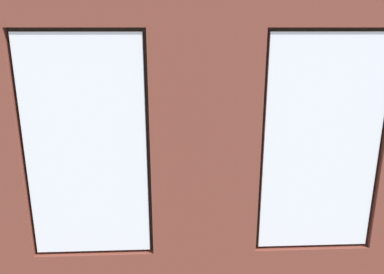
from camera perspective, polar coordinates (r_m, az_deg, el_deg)
The scene contains 18 objects.
ground_plane at distance 6.16m, azimuth -0.07°, elevation -9.91°, with size 7.22×5.84×0.10m, color brown.
brick_wall_with_windows at distance 3.13m, azimuth 2.03°, elevation -0.87°, with size 6.62×0.30×3.50m.
couch_by_window at distance 4.33m, azimuth 1.07°, elevation -16.41°, with size 1.75×0.87×0.80m.
couch_left at distance 6.60m, azimuth 23.34°, elevation -5.87°, with size 0.93×1.85×0.80m.
coffee_table at distance 6.37m, azimuth -0.59°, elevation -4.54°, with size 1.53×0.72×0.46m.
cup_ceramic at distance 6.34m, azimuth -0.59°, elevation -3.68°, with size 0.08×0.08×0.09m, color silver.
candle_jar at distance 6.24m, azimuth 0.50°, elevation -3.97°, with size 0.08×0.08×0.10m, color #B7333D.
table_plant_small at distance 6.22m, azimuth -4.81°, elevation -3.53°, with size 0.13×0.13×0.20m.
remote_gray at distance 6.49m, azimuth 3.10°, elevation -3.53°, with size 0.05×0.17×0.02m, color #59595B.
remote_black at distance 6.43m, azimuth -2.33°, elevation -3.73°, with size 0.05×0.17×0.02m, color black.
media_console at distance 6.51m, azimuth -27.26°, elevation -6.98°, with size 0.94×0.42×0.60m, color black.
papasan_chair at distance 7.35m, azimuth -5.65°, elevation -1.43°, with size 1.11×1.11×0.70m.
potted_plant_by_left_couch at distance 7.65m, azimuth 16.26°, elevation -2.72°, with size 0.28×0.28×0.40m.
potted_plant_foreground_right at distance 8.06m, azimuth -19.94°, elevation -0.18°, with size 0.50×0.50×0.81m.
potted_plant_mid_room_small at distance 6.53m, azimuth 8.60°, elevation -3.60°, with size 0.41×0.41×0.69m.
potted_plant_near_tv at distance 5.36m, azimuth -26.41°, elevation -6.81°, with size 0.79×0.79×1.06m.
potted_plant_between_couches at distance 4.50m, azimuth 18.48°, elevation -11.64°, with size 1.02×0.98×1.15m.
potted_plant_corner_near_left at distance 8.27m, azimuth 18.78°, elevation 1.27°, with size 0.80×0.88×1.28m.
Camera 1 is at (0.25, 5.52, 2.66)m, focal length 35.00 mm.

